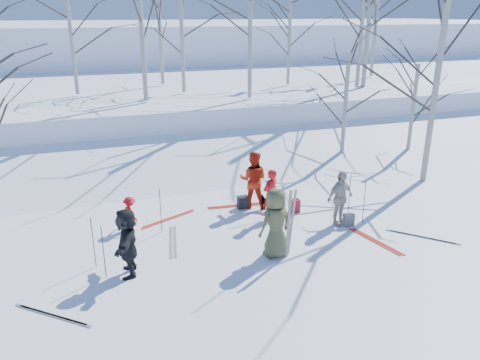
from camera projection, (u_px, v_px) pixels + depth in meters
name	position (u px, v px, depth m)	size (l,w,h in m)	color
ground	(258.00, 242.00, 12.93)	(120.00, 120.00, 0.00)	white
snow_ramp	(196.00, 163.00, 19.11)	(70.00, 9.50, 1.40)	white
snow_plateau	(155.00, 101.00, 27.72)	(70.00, 18.00, 2.20)	white
far_hill	(120.00, 55.00, 46.07)	(90.00, 30.00, 6.00)	white
skier_olive_center	(276.00, 223.00, 11.90)	(0.90, 0.59, 1.84)	#494B2D
skier_red_north	(270.00, 195.00, 14.07)	(0.58, 0.38, 1.60)	red
skier_redor_behind	(253.00, 180.00, 14.92)	(0.91, 0.71, 1.87)	#B8260E
skier_red_seated	(130.00, 213.00, 13.53)	(0.64, 0.37, 1.00)	red
skier_cream_east	(340.00, 198.00, 13.72)	(0.98, 0.41, 1.67)	beige
skier_grey_west	(127.00, 242.00, 11.07)	(1.58, 0.50, 1.70)	black
dog	(268.00, 203.00, 14.87)	(0.27, 0.59, 0.50)	black
upright_ski_left	(288.00, 224.00, 11.75)	(0.07, 0.02, 1.90)	silver
upright_ski_right	(292.00, 223.00, 11.84)	(0.07, 0.02, 1.90)	silver
ski_pair_a	(422.00, 237.00, 13.16)	(1.45, 1.52, 0.02)	silver
ski_pair_b	(376.00, 241.00, 12.93)	(0.60, 1.90, 0.02)	red
ski_pair_c	(173.00, 241.00, 12.93)	(0.55, 1.90, 0.02)	silver
ski_pair_d	(52.00, 315.00, 9.77)	(1.57, 1.39, 0.02)	silver
ski_pair_e	(237.00, 206.00, 15.30)	(1.91, 0.37, 0.02)	red
ski_pair_f	(169.00, 219.00, 14.31)	(1.81, 0.98, 0.02)	red
ski_pole_a	(93.00, 243.00, 11.42)	(0.02, 0.02, 1.34)	black
ski_pole_b	(349.00, 195.00, 14.42)	(0.02, 0.02, 1.34)	black
ski_pole_c	(161.00, 211.00, 13.24)	(0.02, 0.02, 1.34)	black
ski_pole_d	(104.00, 252.00, 10.99)	(0.02, 0.02, 1.34)	black
ski_pole_e	(251.00, 185.00, 15.21)	(0.02, 0.02, 1.34)	black
ski_pole_f	(364.00, 202.00, 13.89)	(0.02, 0.02, 1.34)	black
backpack_red	(294.00, 206.00, 14.76)	(0.32, 0.22, 0.42)	maroon
backpack_grey	(349.00, 220.00, 13.83)	(0.30, 0.20, 0.38)	#575A5E
backpack_dark	(243.00, 202.00, 15.07)	(0.34, 0.24, 0.40)	black
birch_plateau_a	(371.00, 1.00, 23.94)	(6.62, 6.62, 8.61)	silver
birch_plateau_b	(71.00, 37.00, 21.93)	(4.34, 4.34, 5.35)	silver
birch_plateau_c	(376.00, 18.00, 28.18)	(5.42, 5.42, 6.88)	silver
birch_plateau_e	(362.00, 17.00, 23.72)	(5.52, 5.52, 7.03)	silver
birch_plateau_g	(250.00, 32.00, 21.00)	(4.68, 4.68, 5.83)	silver
birch_plateau_h	(182.00, 38.00, 22.60)	(4.26, 4.26, 5.22)	silver
birch_plateau_i	(160.00, 27.00, 25.10)	(4.81, 4.81, 6.02)	silver
birch_plateau_k	(289.00, 43.00, 25.30)	(3.69, 3.69, 4.41)	silver
birch_plateau_l	(141.00, 17.00, 19.96)	(5.58, 5.58, 7.11)	silver
birch_edge_b	(437.00, 80.00, 16.35)	(5.82, 5.82, 7.46)	silver
birch_edge_c	(413.00, 112.00, 19.76)	(3.39, 3.39, 3.99)	silver
birch_edge_e	(345.00, 110.00, 18.98)	(3.74, 3.74, 4.49)	silver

